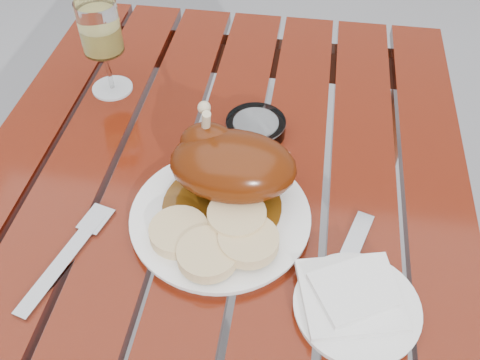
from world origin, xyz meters
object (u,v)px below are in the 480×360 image
side_plate (357,308)px  ashtray (256,127)px  table (215,337)px  dinner_plate (220,218)px  wine_glass (104,48)px

side_plate → ashtray: size_ratio=1.59×
table → side_plate: (0.22, -0.12, 0.38)m
dinner_plate → ashtray: 0.21m
side_plate → ashtray: bearing=118.3°
table → side_plate: bearing=-28.6°
wine_glass → side_plate: size_ratio=1.09×
wine_glass → side_plate: 0.62m
dinner_plate → wine_glass: 0.39m
dinner_plate → wine_glass: (-0.26, 0.29, 0.08)m
wine_glass → dinner_plate: bearing=-47.8°
side_plate → wine_glass: bearing=138.6°
dinner_plate → wine_glass: size_ratio=1.49×
table → ashtray: (0.05, 0.20, 0.39)m
wine_glass → side_plate: bearing=-41.4°
dinner_plate → wine_glass: wine_glass is taller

